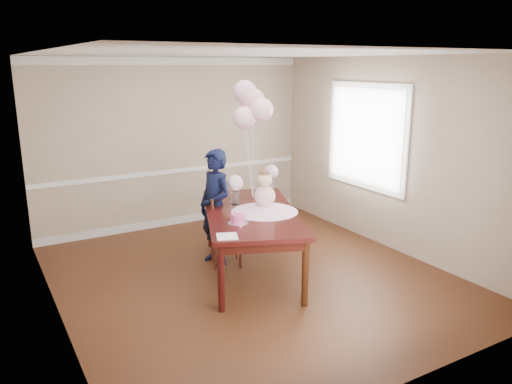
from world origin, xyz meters
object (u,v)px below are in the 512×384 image
object	(u,v)px
dining_chair_seat	(226,234)
dining_table_top	(251,213)
woman	(215,207)
birthday_cake	(238,218)

from	to	relation	value
dining_chair_seat	dining_table_top	bearing A→B (deg)	-47.95
dining_chair_seat	woman	distance (m)	0.38
dining_chair_seat	woman	size ratio (longest dim) A/B	0.27
birthday_cake	dining_chair_seat	distance (m)	0.92
dining_chair_seat	woman	xyz separation A→B (m)	(-0.09, 0.11, 0.35)
birthday_cake	dining_chair_seat	world-z (taller)	birthday_cake
dining_table_top	birthday_cake	world-z (taller)	birthday_cake
dining_chair_seat	woman	bearing A→B (deg)	147.87
dining_table_top	dining_chair_seat	size ratio (longest dim) A/B	5.35
dining_table_top	dining_chair_seat	distance (m)	0.56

